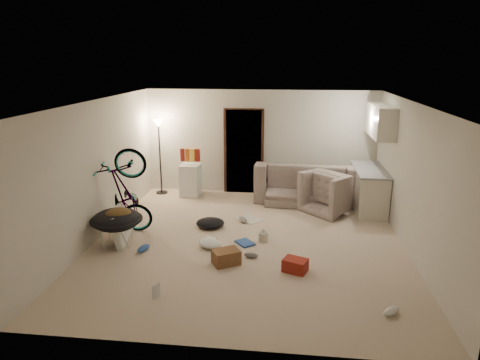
# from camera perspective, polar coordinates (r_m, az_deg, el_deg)

# --- Properties ---
(floor) EXTENTS (5.50, 6.00, 0.02)m
(floor) POSITION_cam_1_polar(r_m,az_deg,el_deg) (7.85, 1.12, -8.25)
(floor) COLOR beige
(floor) RESTS_ON ground
(ceiling) EXTENTS (5.50, 6.00, 0.02)m
(ceiling) POSITION_cam_1_polar(r_m,az_deg,el_deg) (7.19, 1.23, 10.40)
(ceiling) COLOR white
(ceiling) RESTS_ON wall_back
(wall_back) EXTENTS (5.50, 0.02, 2.50)m
(wall_back) POSITION_cam_1_polar(r_m,az_deg,el_deg) (10.34, 2.75, 5.03)
(wall_back) COLOR beige
(wall_back) RESTS_ON floor
(wall_front) EXTENTS (5.50, 0.02, 2.50)m
(wall_front) POSITION_cam_1_polar(r_m,az_deg,el_deg) (4.60, -2.39, -9.18)
(wall_front) COLOR beige
(wall_front) RESTS_ON floor
(wall_left) EXTENTS (0.02, 6.00, 2.50)m
(wall_left) POSITION_cam_1_polar(r_m,az_deg,el_deg) (8.14, -18.55, 1.21)
(wall_left) COLOR beige
(wall_left) RESTS_ON floor
(wall_right) EXTENTS (0.02, 6.00, 2.50)m
(wall_right) POSITION_cam_1_polar(r_m,az_deg,el_deg) (7.68, 22.13, -0.00)
(wall_right) COLOR beige
(wall_right) RESTS_ON floor
(doorway) EXTENTS (0.85, 0.10, 2.04)m
(doorway) POSITION_cam_1_polar(r_m,az_deg,el_deg) (10.38, 0.51, 3.79)
(doorway) COLOR black
(doorway) RESTS_ON floor
(door_trim) EXTENTS (0.97, 0.04, 2.10)m
(door_trim) POSITION_cam_1_polar(r_m,az_deg,el_deg) (10.36, 0.49, 3.76)
(door_trim) COLOR #391D13
(door_trim) RESTS_ON floor
(floor_lamp) EXTENTS (0.28, 0.28, 1.81)m
(floor_lamp) POSITION_cam_1_polar(r_m,az_deg,el_deg) (10.42, -10.73, 5.16)
(floor_lamp) COLOR black
(floor_lamp) RESTS_ON floor
(kitchen_counter) EXTENTS (0.60, 1.50, 0.88)m
(kitchen_counter) POSITION_cam_1_polar(r_m,az_deg,el_deg) (9.70, 16.75, -1.32)
(kitchen_counter) COLOR beige
(kitchen_counter) RESTS_ON floor
(counter_top) EXTENTS (0.64, 1.54, 0.04)m
(counter_top) POSITION_cam_1_polar(r_m,az_deg,el_deg) (9.58, 16.96, 1.31)
(counter_top) COLOR gray
(counter_top) RESTS_ON kitchen_counter
(kitchen_uppers) EXTENTS (0.38, 1.40, 0.65)m
(kitchen_uppers) POSITION_cam_1_polar(r_m,az_deg,el_deg) (9.41, 18.26, 7.48)
(kitchen_uppers) COLOR beige
(kitchen_uppers) RESTS_ON wall_right
(sofa) EXTENTS (2.36, 1.04, 0.67)m
(sofa) POSITION_cam_1_polar(r_m,az_deg,el_deg) (10.01, 8.76, -0.91)
(sofa) COLOR #3B423A
(sofa) RESTS_ON floor
(armchair) EXTENTS (1.32, 1.32, 0.65)m
(armchair) POSITION_cam_1_polar(r_m,az_deg,el_deg) (9.52, 12.42, -2.06)
(armchair) COLOR #3B423A
(armchair) RESTS_ON floor
(bicycle) EXTENTS (1.77, 0.91, 0.98)m
(bicycle) POSITION_cam_1_polar(r_m,az_deg,el_deg) (8.30, -14.82, -4.01)
(bicycle) COLOR black
(bicycle) RESTS_ON floor
(book_asset) EXTENTS (0.26, 0.24, 0.02)m
(book_asset) POSITION_cam_1_polar(r_m,az_deg,el_deg) (6.21, -11.55, -15.38)
(book_asset) COLOR maroon
(book_asset) RESTS_ON floor
(mini_fridge) EXTENTS (0.47, 0.47, 0.77)m
(mini_fridge) POSITION_cam_1_polar(r_m,az_deg,el_deg) (10.34, -6.64, -0.00)
(mini_fridge) COLOR white
(mini_fridge) RESTS_ON floor
(snack_box_0) EXTENTS (0.11, 0.08, 0.30)m
(snack_box_0) POSITION_cam_1_polar(r_m,az_deg,el_deg) (10.23, -7.68, 3.35)
(snack_box_0) COLOR maroon
(snack_box_0) RESTS_ON mini_fridge
(snack_box_1) EXTENTS (0.11, 0.09, 0.30)m
(snack_box_1) POSITION_cam_1_polar(r_m,az_deg,el_deg) (10.20, -7.02, 3.33)
(snack_box_1) COLOR #C65C18
(snack_box_1) RESTS_ON mini_fridge
(snack_box_2) EXTENTS (0.11, 0.08, 0.30)m
(snack_box_2) POSITION_cam_1_polar(r_m,az_deg,el_deg) (10.17, -6.36, 3.32)
(snack_box_2) COLOR yellow
(snack_box_2) RESTS_ON mini_fridge
(snack_box_3) EXTENTS (0.12, 0.10, 0.30)m
(snack_box_3) POSITION_cam_1_polar(r_m,az_deg,el_deg) (10.15, -5.70, 3.31)
(snack_box_3) COLOR maroon
(snack_box_3) RESTS_ON mini_fridge
(saucer_chair) EXTENTS (0.91, 0.91, 0.65)m
(saucer_chair) POSITION_cam_1_polar(r_m,az_deg,el_deg) (7.89, -16.10, -5.67)
(saucer_chair) COLOR silver
(saucer_chair) RESTS_ON floor
(hoodie) EXTENTS (0.61, 0.58, 0.22)m
(hoodie) POSITION_cam_1_polar(r_m,az_deg,el_deg) (7.77, -15.96, -4.43)
(hoodie) COLOR #51391B
(hoodie) RESTS_ON saucer_chair
(sofa_drape) EXTENTS (0.56, 0.47, 0.28)m
(sofa_drape) POSITION_cam_1_polar(r_m,az_deg,el_deg) (9.95, 3.34, 0.38)
(sofa_drape) COLOR black
(sofa_drape) RESTS_ON sofa
(tv_box) EXTENTS (0.40, 0.94, 0.61)m
(tv_box) POSITION_cam_1_polar(r_m,az_deg,el_deg) (8.05, -15.65, -5.84)
(tv_box) COLOR silver
(tv_box) RESTS_ON floor
(drink_case_a) EXTENTS (0.51, 0.46, 0.24)m
(drink_case_a) POSITION_cam_1_polar(r_m,az_deg,el_deg) (7.00, -1.85, -10.23)
(drink_case_a) COLOR brown
(drink_case_a) RESTS_ON floor
(drink_case_b) EXTENTS (0.43, 0.38, 0.21)m
(drink_case_b) POSITION_cam_1_polar(r_m,az_deg,el_deg) (6.83, 7.36, -11.21)
(drink_case_b) COLOR maroon
(drink_case_b) RESTS_ON floor
(juicer) EXTENTS (0.17, 0.17, 0.25)m
(juicer) POSITION_cam_1_polar(r_m,az_deg,el_deg) (7.82, 3.13, -7.46)
(juicer) COLOR beige
(juicer) RESTS_ON floor
(newspaper) EXTENTS (0.62, 0.61, 0.01)m
(newspaper) POSITION_cam_1_polar(r_m,az_deg,el_deg) (8.87, 1.30, -5.22)
(newspaper) COLOR beige
(newspaper) RESTS_ON floor
(book_blue) EXTENTS (0.40, 0.41, 0.03)m
(book_blue) POSITION_cam_1_polar(r_m,az_deg,el_deg) (7.74, 0.67, -8.38)
(book_blue) COLOR #2D53A4
(book_blue) RESTS_ON floor
(book_white) EXTENTS (0.31, 0.33, 0.02)m
(book_white) POSITION_cam_1_polar(r_m,az_deg,el_deg) (7.89, -4.24, -7.98)
(book_white) COLOR silver
(book_white) RESTS_ON floor
(shoe_0) EXTENTS (0.28, 0.22, 0.10)m
(shoe_0) POSITION_cam_1_polar(r_m,az_deg,el_deg) (10.18, 4.18, -2.16)
(shoe_0) COLOR #2D53A4
(shoe_0) RESTS_ON floor
(shoe_1) EXTENTS (0.25, 0.31, 0.11)m
(shoe_1) POSITION_cam_1_polar(r_m,az_deg,el_deg) (8.70, 0.40, -5.29)
(shoe_1) COLOR slate
(shoe_1) RESTS_ON floor
(shoe_2) EXTENTS (0.21, 0.32, 0.11)m
(shoe_2) POSITION_cam_1_polar(r_m,az_deg,el_deg) (7.63, -12.73, -8.86)
(shoe_2) COLOR #2D53A4
(shoe_2) RESTS_ON floor
(shoe_3) EXTENTS (0.26, 0.14, 0.09)m
(shoe_3) POSITION_cam_1_polar(r_m,az_deg,el_deg) (7.23, 1.49, -9.97)
(shoe_3) COLOR slate
(shoe_3) RESTS_ON floor
(shoe_4) EXTENTS (0.29, 0.27, 0.10)m
(shoe_4) POSITION_cam_1_polar(r_m,az_deg,el_deg) (6.11, 19.52, -16.15)
(shoe_4) COLOR white
(shoe_4) RESTS_ON floor
(clothes_lump_a) EXTENTS (0.60, 0.53, 0.18)m
(clothes_lump_a) POSITION_cam_1_polar(r_m,az_deg,el_deg) (8.45, -3.98, -5.74)
(clothes_lump_a) COLOR black
(clothes_lump_a) RESTS_ON floor
(clothes_lump_b) EXTENTS (0.63, 0.61, 0.15)m
(clothes_lump_b) POSITION_cam_1_polar(r_m,az_deg,el_deg) (10.17, 6.34, -2.10)
(clothes_lump_b) COLOR black
(clothes_lump_b) RESTS_ON floor
(clothes_lump_c) EXTENTS (0.49, 0.45, 0.13)m
(clothes_lump_c) POSITION_cam_1_polar(r_m,az_deg,el_deg) (7.61, -3.93, -8.48)
(clothes_lump_c) COLOR silver
(clothes_lump_c) RESTS_ON floor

